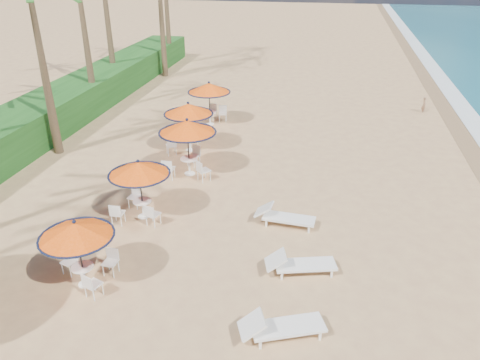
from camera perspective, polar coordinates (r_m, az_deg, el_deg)
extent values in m
plane|color=tan|center=(13.56, 3.45, -14.48)|extent=(160.00, 160.00, 0.00)
cube|color=#194716|center=(26.99, -22.66, 7.22)|extent=(3.00, 40.00, 1.80)
cylinder|color=black|center=(14.20, -18.92, -8.60)|extent=(0.05, 0.05, 2.11)
cone|color=#F45815|center=(13.76, -19.42, -5.76)|extent=(2.11, 2.11, 0.46)
torus|color=black|center=(13.87, -19.29, -6.50)|extent=(2.12, 2.12, 0.06)
sphere|color=black|center=(13.63, -19.59, -4.81)|extent=(0.11, 0.11, 0.11)
cylinder|color=white|center=(14.44, -18.67, -10.01)|extent=(0.64, 0.64, 0.04)
cylinder|color=white|center=(14.62, -18.50, -10.97)|extent=(0.07, 0.07, 0.64)
cylinder|color=black|center=(17.09, -11.98, -1.21)|extent=(0.05, 0.05, 2.20)
cone|color=#F45815|center=(16.72, -12.25, 1.41)|extent=(2.20, 2.20, 0.48)
torus|color=black|center=(16.81, -12.18, 0.73)|extent=(2.21, 2.21, 0.07)
sphere|color=black|center=(16.60, -12.34, 2.27)|extent=(0.12, 0.12, 0.12)
cylinder|color=white|center=(17.30, -11.84, -2.53)|extent=(0.67, 0.67, 0.04)
cylinder|color=white|center=(17.45, -11.74, -3.44)|extent=(0.08, 0.08, 0.67)
cylinder|color=black|center=(20.08, -6.32, 3.91)|extent=(0.05, 0.05, 2.45)
cone|color=#F45815|center=(19.74, -6.45, 6.48)|extent=(2.45, 2.45, 0.53)
torus|color=black|center=(19.82, -6.42, 5.82)|extent=(2.45, 2.45, 0.07)
sphere|color=black|center=(19.63, -6.50, 7.33)|extent=(0.13, 0.13, 0.13)
cylinder|color=white|center=(20.28, -6.25, 2.60)|extent=(0.75, 0.75, 0.04)
cylinder|color=white|center=(20.42, -6.20, 1.70)|extent=(0.09, 0.09, 0.75)
cylinder|color=black|center=(22.60, -6.21, 6.39)|extent=(0.05, 0.05, 2.35)
cone|color=#F45815|center=(22.30, -6.32, 8.60)|extent=(2.35, 2.35, 0.51)
torus|color=black|center=(22.38, -6.29, 8.03)|extent=(2.35, 2.35, 0.07)
sphere|color=black|center=(22.21, -6.36, 9.33)|extent=(0.12, 0.12, 0.12)
cylinder|color=white|center=(22.77, -6.15, 5.25)|extent=(0.72, 0.72, 0.04)
cylinder|color=white|center=(22.89, -6.11, 4.46)|extent=(0.08, 0.08, 0.72)
cylinder|color=black|center=(26.07, -3.74, 9.22)|extent=(0.05, 0.05, 2.34)
cone|color=#F45815|center=(25.81, -3.80, 11.16)|extent=(2.34, 2.34, 0.51)
torus|color=black|center=(25.88, -3.79, 10.66)|extent=(2.34, 2.34, 0.07)
sphere|color=black|center=(25.74, -3.82, 11.79)|extent=(0.12, 0.12, 0.12)
cylinder|color=white|center=(26.21, -3.71, 8.22)|extent=(0.71, 0.71, 0.04)
cylinder|color=white|center=(26.32, -3.69, 7.53)|extent=(0.08, 0.08, 0.71)
cube|color=white|center=(12.41, 5.86, -17.36)|extent=(1.99, 1.34, 0.08)
cube|color=white|center=(12.06, 1.44, -17.20)|extent=(0.84, 0.87, 0.47)
cube|color=white|center=(12.53, 5.82, -17.94)|extent=(0.07, 0.07, 0.26)
cube|color=white|center=(14.47, 7.99, -10.19)|extent=(1.94, 1.13, 0.08)
cube|color=white|center=(14.18, 4.38, -9.65)|extent=(0.76, 0.80, 0.45)
cube|color=white|center=(14.57, 7.94, -10.73)|extent=(0.06, 0.06, 0.26)
cube|color=white|center=(16.66, 5.99, -4.68)|extent=(1.88, 0.81, 0.08)
cube|color=white|center=(16.68, 2.93, -3.56)|extent=(0.66, 0.71, 0.45)
cube|color=white|center=(16.75, 5.96, -5.18)|extent=(0.06, 0.06, 0.26)
cone|color=brown|center=(23.17, -22.73, 11.90)|extent=(0.44, 0.44, 7.66)
cone|color=brown|center=(28.84, -18.25, 15.62)|extent=(0.44, 0.44, 8.14)
cone|color=brown|center=(33.65, -15.98, 19.27)|extent=(0.44, 0.44, 10.42)
cone|color=brown|center=(36.60, -9.61, 19.57)|extent=(0.44, 0.44, 9.39)
cone|color=brown|center=(40.14, -8.99, 20.87)|extent=(0.44, 0.44, 10.33)
imported|color=#8B6147|center=(30.32, 21.53, 8.57)|extent=(0.24, 0.36, 0.98)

